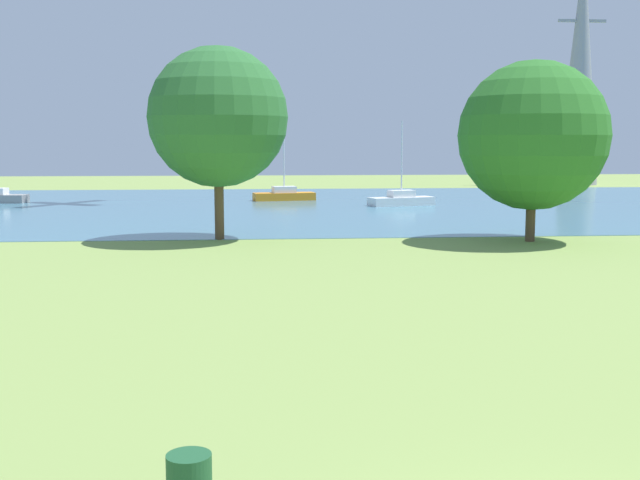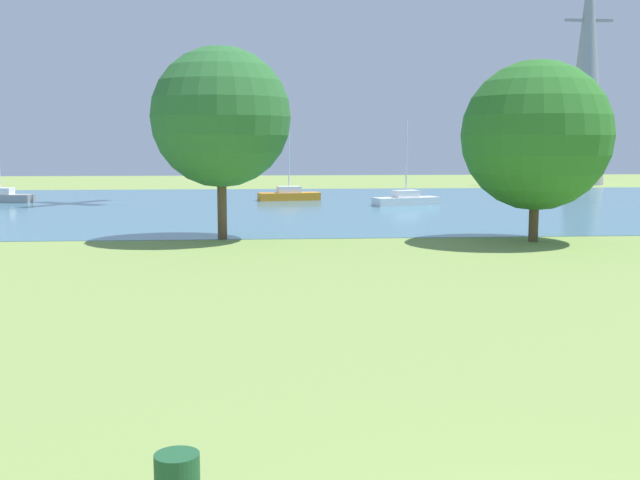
{
  "view_description": "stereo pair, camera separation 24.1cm",
  "coord_description": "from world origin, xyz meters",
  "px_view_note": "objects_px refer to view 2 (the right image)",
  "views": [
    {
      "loc": [
        -3.33,
        -7.04,
        4.58
      ],
      "look_at": [
        -1.26,
        16.9,
        1.58
      ],
      "focal_mm": 44.23,
      "sensor_mm": 36.0,
      "label": 1
    },
    {
      "loc": [
        -3.08,
        -7.06,
        4.58
      ],
      "look_at": [
        -1.26,
        16.9,
        1.58
      ],
      "focal_mm": 44.23,
      "sensor_mm": 36.0,
      "label": 2
    }
  ],
  "objects_px": {
    "sailboat_gray": "(1,196)",
    "sailboat_orange": "(289,195)",
    "sailboat_white": "(406,199)",
    "tree_east_far": "(221,117)",
    "tree_east_near": "(536,136)",
    "electricity_pylon": "(587,65)"
  },
  "relations": [
    {
      "from": "sailboat_orange",
      "to": "tree_east_near",
      "type": "bearing_deg",
      "value": -68.8
    },
    {
      "from": "sailboat_white",
      "to": "tree_east_far",
      "type": "distance_m",
      "value": 23.18
    },
    {
      "from": "tree_east_far",
      "to": "tree_east_near",
      "type": "xyz_separation_m",
      "value": [
        14.39,
        -1.93,
        -0.85
      ]
    },
    {
      "from": "sailboat_gray",
      "to": "tree_east_far",
      "type": "distance_m",
      "value": 30.62
    },
    {
      "from": "tree_east_near",
      "to": "electricity_pylon",
      "type": "distance_m",
      "value": 53.28
    },
    {
      "from": "sailboat_orange",
      "to": "tree_east_far",
      "type": "height_order",
      "value": "tree_east_far"
    },
    {
      "from": "tree_east_far",
      "to": "electricity_pylon",
      "type": "distance_m",
      "value": 59.11
    },
    {
      "from": "sailboat_white",
      "to": "electricity_pylon",
      "type": "relative_size",
      "value": 0.24
    },
    {
      "from": "sailboat_orange",
      "to": "tree_east_near",
      "type": "height_order",
      "value": "tree_east_near"
    },
    {
      "from": "sailboat_white",
      "to": "sailboat_orange",
      "type": "bearing_deg",
      "value": 145.02
    },
    {
      "from": "sailboat_gray",
      "to": "sailboat_orange",
      "type": "distance_m",
      "value": 21.98
    },
    {
      "from": "sailboat_white",
      "to": "electricity_pylon",
      "type": "bearing_deg",
      "value": 47.82
    },
    {
      "from": "sailboat_gray",
      "to": "sailboat_orange",
      "type": "height_order",
      "value": "sailboat_gray"
    },
    {
      "from": "sailboat_orange",
      "to": "tree_east_far",
      "type": "distance_m",
      "value": 25.58
    },
    {
      "from": "sailboat_orange",
      "to": "sailboat_white",
      "type": "xyz_separation_m",
      "value": [
        8.24,
        -5.77,
        0.0
      ]
    },
    {
      "from": "sailboat_orange",
      "to": "sailboat_gray",
      "type": "bearing_deg",
      "value": -178.88
    },
    {
      "from": "sailboat_gray",
      "to": "tree_east_near",
      "type": "height_order",
      "value": "tree_east_near"
    },
    {
      "from": "sailboat_gray",
      "to": "electricity_pylon",
      "type": "distance_m",
      "value": 59.96
    },
    {
      "from": "sailboat_gray",
      "to": "electricity_pylon",
      "type": "bearing_deg",
      "value": 21.55
    },
    {
      "from": "sailboat_gray",
      "to": "sailboat_white",
      "type": "xyz_separation_m",
      "value": [
        30.21,
        -5.34,
        -0.01
      ]
    },
    {
      "from": "sailboat_gray",
      "to": "tree_east_far",
      "type": "bearing_deg",
      "value": -53.58
    },
    {
      "from": "sailboat_gray",
      "to": "tree_east_far",
      "type": "relative_size",
      "value": 0.77
    }
  ]
}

